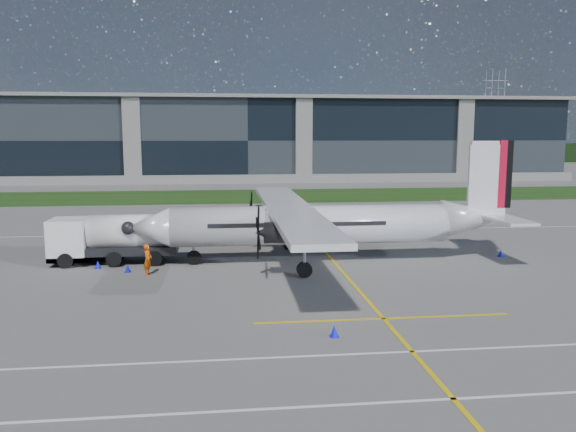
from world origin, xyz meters
TOP-DOWN VIEW (x-y plane):
  - ground at (0.00, 40.00)m, footprint 400.00×400.00m
  - grass_strip at (0.00, 48.00)m, footprint 400.00×18.00m
  - terminal_building at (0.00, 80.00)m, footprint 120.00×20.00m
  - tree_line at (0.00, 140.00)m, footprint 400.00×6.00m
  - pylon_east at (85.00, 150.00)m, footprint 9.00×4.60m
  - yellow_taxiway_centerline at (3.00, 10.00)m, footprint 0.20×70.00m
  - white_lane_line at (0.00, -14.00)m, footprint 90.00×0.15m
  - turboprop_aircraft at (2.38, 6.13)m, footprint 25.89×26.85m
  - fuel_tanker_truck at (-12.07, 7.23)m, footprint 8.55×2.78m
  - baggage_tug at (-13.26, 8.99)m, footprint 3.05×1.83m
  - ground_crew_person at (-8.86, 3.60)m, footprint 0.84×1.02m
  - safety_cone_tail at (14.88, 6.19)m, footprint 0.36×0.36m
  - safety_cone_nose_port at (-10.22, 4.49)m, footprint 0.36×0.36m
  - safety_cone_fwd at (-12.27, 5.69)m, footprint 0.36×0.36m
  - safety_cone_portwing at (0.30, -8.03)m, footprint 0.36×0.36m
  - safety_cone_nose_stbd at (-9.11, 7.90)m, footprint 0.36×0.36m
  - safety_cone_stbdwing at (-0.29, 18.83)m, footprint 0.36×0.36m

SIDE VIEW (x-z plane):
  - ground at x=0.00m, z-range 0.00..0.00m
  - yellow_taxiway_centerline at x=3.00m, z-range 0.00..0.01m
  - white_lane_line at x=0.00m, z-range 0.00..0.01m
  - grass_strip at x=0.00m, z-range 0.00..0.04m
  - safety_cone_tail at x=14.88m, z-range 0.00..0.50m
  - safety_cone_nose_port at x=-10.22m, z-range 0.00..0.50m
  - safety_cone_fwd at x=-12.27m, z-range 0.00..0.50m
  - safety_cone_portwing at x=0.30m, z-range 0.00..0.50m
  - safety_cone_nose_stbd at x=-9.11m, z-range 0.00..0.50m
  - safety_cone_stbdwing at x=-0.29m, z-range 0.00..0.50m
  - baggage_tug at x=-13.26m, z-range 0.00..1.83m
  - ground_crew_person at x=-8.86m, z-range 0.00..2.16m
  - fuel_tanker_truck at x=-12.07m, z-range 0.00..3.21m
  - tree_line at x=0.00m, z-range 0.00..6.00m
  - turboprop_aircraft at x=2.38m, z-range 0.00..8.06m
  - terminal_building at x=0.00m, z-range 0.00..15.00m
  - pylon_east at x=85.00m, z-range 0.00..30.00m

